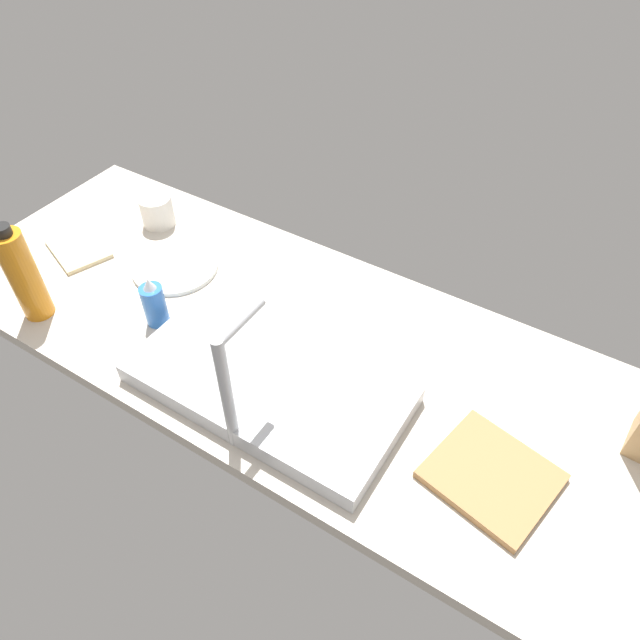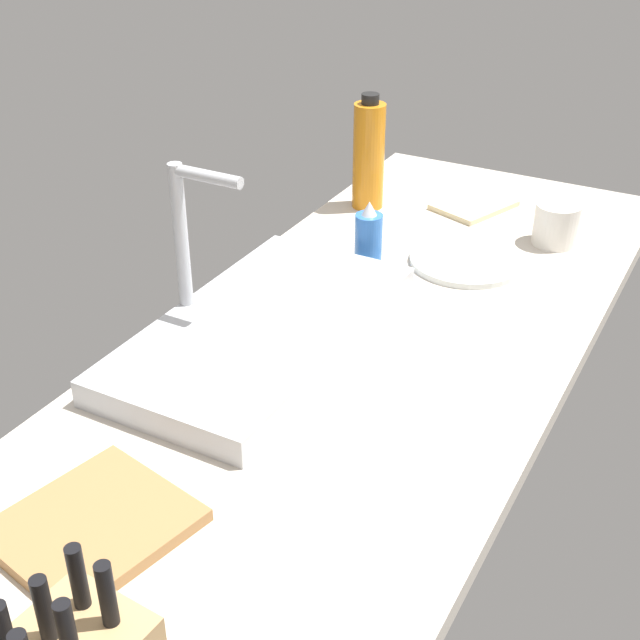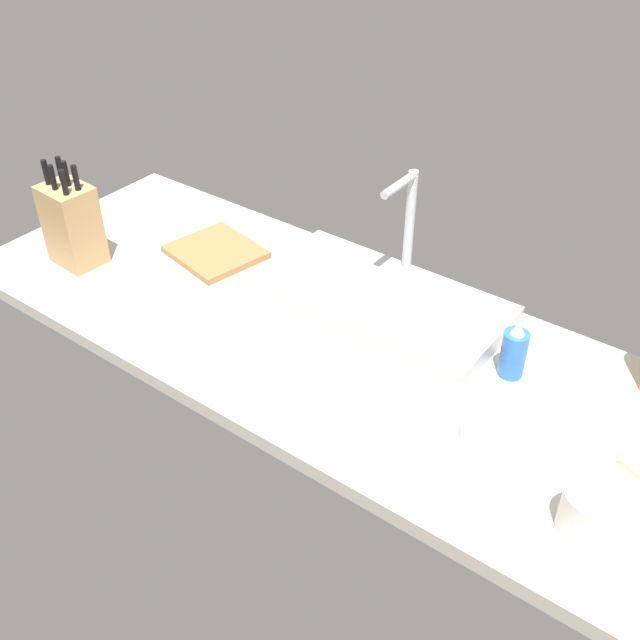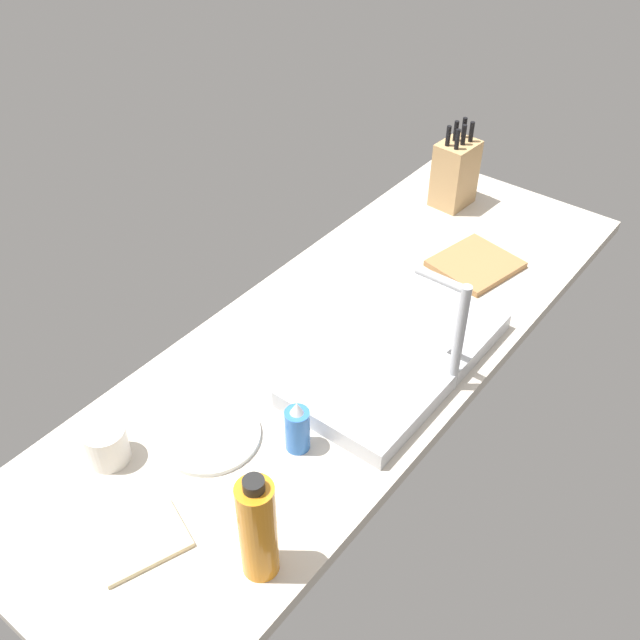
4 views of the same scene
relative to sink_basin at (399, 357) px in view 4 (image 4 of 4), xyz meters
The scene contains 10 objects.
countertop_slab 15.36cm from the sink_basin, 88.54° to the right, with size 193.84×67.69×3.50cm, color beige.
sink_basin is the anchor object (origin of this frame).
faucet 19.64cm from the sink_basin, 94.77° to the left, with size 5.50×13.51×29.72cm.
knife_block 79.44cm from the sink_basin, 158.98° to the right, with size 13.30×10.94×27.34cm.
cutting_board 47.78cm from the sink_basin, behind, with size 21.89×19.87×1.80cm, color #9E7042.
soap_bottle 35.39cm from the sink_basin, ahead, with size 5.42×5.42×13.43cm.
water_bottle 63.32cm from the sink_basin, ahead, with size 6.99×6.99×25.64cm.
dinner_plate 49.21cm from the sink_basin, 23.85° to the right, with size 22.46×22.46×1.20cm, color silver.
dish_towel 73.24cm from the sink_basin, ahead, with size 17.15×12.58×1.20cm, color beige.
coffee_mug 70.37cm from the sink_basin, 27.58° to the right, with size 9.14×9.14×8.68cm, color silver.
Camera 4 is at (113.95, 80.05, 127.21)cm, focal length 41.27 mm.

